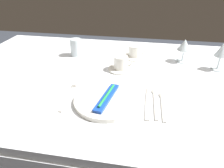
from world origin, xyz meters
name	(u,v)px	position (x,y,z in m)	size (l,w,h in m)	color
dining_table	(118,89)	(0.00, 0.00, 0.66)	(1.80, 1.11, 0.74)	white
dinner_plate	(107,101)	(-0.01, -0.25, 0.75)	(0.27, 0.27, 0.02)	white
toothbrush_package	(107,97)	(-0.01, -0.25, 0.77)	(0.07, 0.21, 0.02)	blue
fork_outer	(69,94)	(-0.18, -0.22, 0.74)	(0.03, 0.23, 0.00)	beige
dinner_knife	(148,104)	(0.16, -0.23, 0.74)	(0.02, 0.23, 0.00)	beige
spoon_soup	(155,100)	(0.19, -0.20, 0.74)	(0.03, 0.22, 0.01)	beige
spoon_dessert	(163,102)	(0.22, -0.21, 0.74)	(0.03, 0.20, 0.01)	beige
saucer_left	(135,57)	(0.07, 0.25, 0.74)	(0.14, 0.14, 0.01)	white
coffee_cup_left	(135,51)	(0.07, 0.25, 0.78)	(0.10, 0.08, 0.07)	white
saucer_right	(121,69)	(0.01, 0.06, 0.74)	(0.14, 0.14, 0.01)	white
coffee_cup_right	(121,62)	(0.01, 0.06, 0.78)	(0.10, 0.08, 0.07)	white
wine_glass_centre	(222,52)	(0.52, 0.16, 0.84)	(0.07, 0.07, 0.15)	silver
wine_glass_left	(184,46)	(0.34, 0.24, 0.83)	(0.08, 0.08, 0.13)	silver
drink_tumbler	(76,48)	(-0.30, 0.22, 0.79)	(0.07, 0.07, 0.10)	silver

